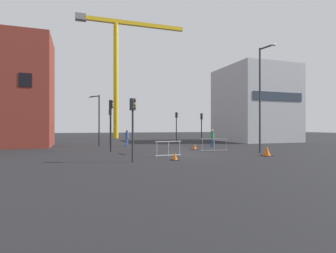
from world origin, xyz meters
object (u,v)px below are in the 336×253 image
(pedestrian_walking, at_px, (212,137))
(streetlamp_tall, at_px, (261,92))
(streetlamp_short, at_px, (98,115))
(traffic_light_corner, at_px, (201,123))
(traffic_light_far, at_px, (111,117))
(traffic_cone_on_verge, at_px, (175,157))
(traffic_cone_orange, at_px, (267,151))
(traffic_cone_striped, at_px, (195,147))
(pedestrian_waiting, at_px, (127,137))
(traffic_light_near, at_px, (110,121))
(traffic_light_median, at_px, (176,122))
(construction_crane, at_px, (119,57))
(traffic_light_verge, at_px, (133,119))

(pedestrian_walking, bearing_deg, streetlamp_tall, -87.17)
(streetlamp_short, xyz_separation_m, traffic_light_corner, (12.02, -0.63, -0.83))
(streetlamp_tall, height_order, traffic_light_far, streetlamp_tall)
(traffic_light_corner, distance_m, traffic_cone_on_verge, 15.94)
(traffic_light_far, relative_size, traffic_cone_orange, 6.29)
(traffic_light_corner, xyz_separation_m, traffic_cone_striped, (-3.95, -6.66, -2.27))
(traffic_light_far, relative_size, pedestrian_waiting, 2.49)
(traffic_light_near, relative_size, pedestrian_waiting, 2.40)
(traffic_light_median, bearing_deg, traffic_light_corner, -63.60)
(traffic_cone_orange, bearing_deg, pedestrian_walking, 85.95)
(pedestrian_waiting, xyz_separation_m, traffic_cone_on_verge, (0.60, -13.34, -0.79))
(traffic_cone_on_verge, distance_m, traffic_cone_striped, 8.04)
(traffic_light_corner, distance_m, traffic_cone_striped, 8.06)
(pedestrian_walking, relative_size, traffic_cone_orange, 2.64)
(traffic_light_median, xyz_separation_m, traffic_light_far, (-9.61, -9.94, 0.20))
(construction_crane, xyz_separation_m, pedestrian_waiting, (-2.21, -20.44, -13.99))
(traffic_light_far, distance_m, pedestrian_waiting, 6.96)
(traffic_cone_on_verge, bearing_deg, traffic_light_near, 97.82)
(streetlamp_tall, bearing_deg, traffic_light_corner, 88.27)
(streetlamp_short, relative_size, traffic_light_corner, 1.48)
(construction_crane, relative_size, traffic_cone_striped, 45.26)
(streetlamp_short, bearing_deg, traffic_light_far, -85.12)
(traffic_light_far, xyz_separation_m, pedestrian_waiting, (2.47, 6.24, -1.86))
(traffic_light_corner, bearing_deg, construction_crane, 108.31)
(streetlamp_tall, distance_m, traffic_light_verge, 11.08)
(traffic_light_near, xyz_separation_m, traffic_cone_striped, (6.55, -8.86, -2.54))
(traffic_cone_on_verge, bearing_deg, traffic_cone_striped, 56.71)
(construction_crane, distance_m, traffic_light_verge, 36.26)
(pedestrian_walking, xyz_separation_m, traffic_cone_orange, (-0.65, -9.22, -0.74))
(streetlamp_short, relative_size, traffic_light_far, 1.27)
(traffic_light_median, relative_size, traffic_light_verge, 1.07)
(pedestrian_waiting, height_order, traffic_cone_orange, pedestrian_waiting)
(streetlamp_short, bearing_deg, traffic_light_near, 45.95)
(traffic_light_near, bearing_deg, traffic_cone_orange, -59.37)
(traffic_light_near, height_order, traffic_cone_on_verge, traffic_light_near)
(traffic_light_median, height_order, pedestrian_walking, traffic_light_median)
(traffic_light_near, xyz_separation_m, traffic_cone_on_verge, (2.14, -15.58, -2.55))
(pedestrian_waiting, bearing_deg, construction_crane, 83.84)
(traffic_light_verge, relative_size, pedestrian_walking, 2.07)
(streetlamp_short, height_order, traffic_light_verge, streetlamp_short)
(streetlamp_tall, distance_m, pedestrian_walking, 8.25)
(streetlamp_short, height_order, traffic_light_corner, streetlamp_short)
(traffic_light_verge, xyz_separation_m, traffic_cone_striped, (7.05, 6.73, -2.30))
(traffic_cone_on_verge, bearing_deg, streetlamp_tall, 14.15)
(traffic_light_verge, bearing_deg, pedestrian_walking, 42.30)
(streetlamp_tall, distance_m, traffic_light_far, 12.35)
(traffic_light_far, height_order, traffic_cone_striped, traffic_light_far)
(traffic_light_median, bearing_deg, streetlamp_tall, -84.38)
(streetlamp_short, xyz_separation_m, traffic_light_verge, (1.02, -14.02, -0.81))
(traffic_light_corner, relative_size, pedestrian_walking, 2.04)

